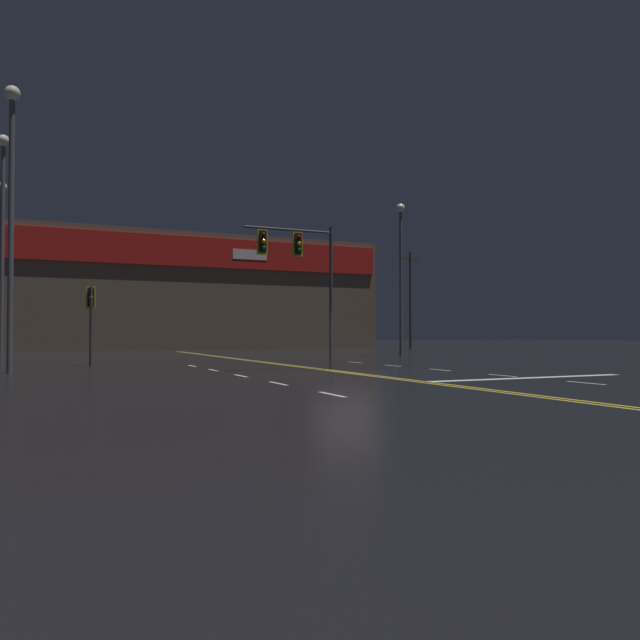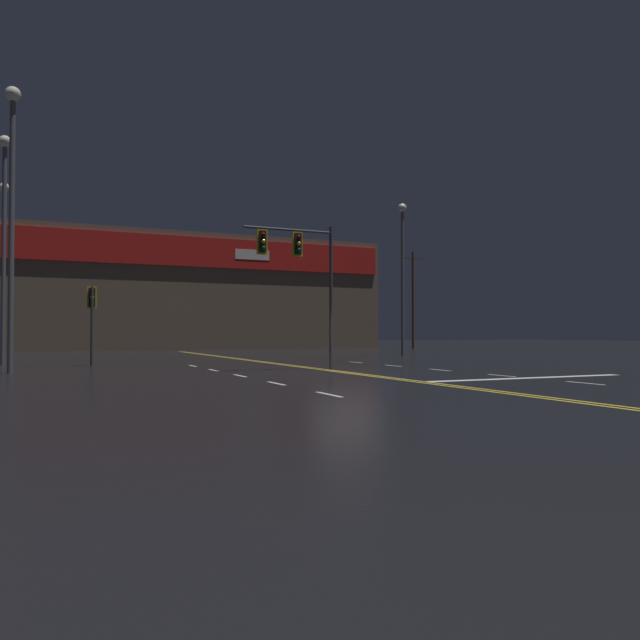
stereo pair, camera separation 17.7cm
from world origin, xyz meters
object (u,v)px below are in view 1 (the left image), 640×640
streetlight_median_approach (2,220)px  streetlight_near_right (1,247)px  streetlight_far_right (11,192)px  traffic_signal_corner_northwest (91,307)px  streetlight_far_left (401,259)px  traffic_signal_median (297,259)px

streetlight_median_approach → streetlight_near_right: bearing=92.8°
streetlight_far_right → traffic_signal_corner_northwest: bearing=54.8°
traffic_signal_corner_northwest → streetlight_far_left: (19.36, 4.92, 3.67)m
traffic_signal_corner_northwest → streetlight_near_right: 11.73m
streetlight_near_right → streetlight_far_right: 14.77m
traffic_signal_median → traffic_signal_corner_northwest: (-7.17, 6.88, -1.77)m
traffic_signal_median → streetlight_far_right: (-10.27, 2.47, 2.21)m
traffic_signal_corner_northwest → streetlight_far_left: 20.31m
traffic_signal_corner_northwest → streetlight_median_approach: size_ratio=0.34×
streetlight_near_right → streetlight_far_left: (23.43, -5.41, -0.12)m
streetlight_near_right → traffic_signal_corner_northwest: bearing=-68.5°
traffic_signal_corner_northwest → streetlight_far_right: streetlight_far_right is taller
streetlight_median_approach → streetlight_far_left: (23.03, 2.58, -0.37)m
streetlight_far_right → streetlight_far_left: bearing=22.6°
streetlight_near_right → streetlight_median_approach: streetlight_median_approach is taller
traffic_signal_median → streetlight_median_approach: bearing=139.6°
traffic_signal_corner_northwest → streetlight_far_right: bearing=-125.2°
streetlight_median_approach → streetlight_far_right: 6.77m
traffic_signal_median → streetlight_far_right: size_ratio=0.55×
traffic_signal_median → streetlight_far_right: 10.79m
streetlight_median_approach → streetlight_far_left: size_ratio=1.07×
streetlight_median_approach → traffic_signal_median: bearing=-40.4°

